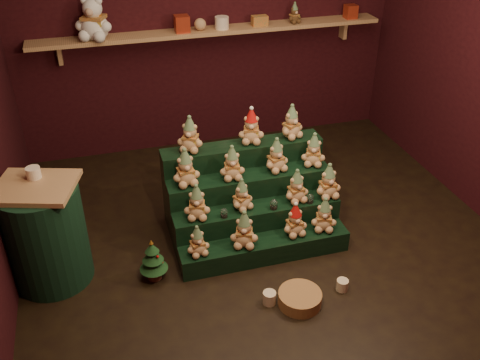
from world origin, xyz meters
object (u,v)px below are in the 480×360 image
object	(u,v)px
mug_right	(342,285)
white_bear	(93,13)
riser_tier_front	(265,249)
mini_christmas_tree	(153,260)
snow_globe_c	(310,199)
snow_globe_b	(274,204)
snow_globe_a	(224,213)
brown_bear	(294,13)
side_table	(46,234)
wicker_basket	(300,298)
mug_left	(269,298)

from	to	relation	value
mug_right	white_bear	xyz separation A→B (m)	(-1.51, 2.53, 1.52)
riser_tier_front	mini_christmas_tree	bearing A→B (deg)	179.62
snow_globe_c	snow_globe_b	bearing A→B (deg)	-180.00
snow_globe_a	brown_bear	size ratio (longest dim) A/B	0.38
side_table	mini_christmas_tree	xyz separation A→B (m)	(0.75, -0.23, -0.24)
snow_globe_c	brown_bear	size ratio (longest dim) A/B	0.38
mini_christmas_tree	wicker_basket	size ratio (longest dim) A/B	1.16
mini_christmas_tree	white_bear	size ratio (longest dim) A/B	0.76
snow_globe_a	snow_globe_b	size ratio (longest dim) A/B	0.92
brown_bear	mini_christmas_tree	bearing A→B (deg)	-149.32
snow_globe_a	mug_left	size ratio (longest dim) A/B	0.78
snow_globe_a	white_bear	size ratio (longest dim) A/B	0.16
mug_left	wicker_basket	xyz separation A→B (m)	(0.21, -0.07, 0.00)
side_table	mug_right	distance (m)	2.26
mug_right	white_bear	distance (m)	3.31
snow_globe_b	white_bear	distance (m)	2.48
wicker_basket	snow_globe_c	bearing A→B (deg)	63.88
riser_tier_front	side_table	size ratio (longest dim) A/B	1.64
snow_globe_c	white_bear	bearing A→B (deg)	129.05
wicker_basket	riser_tier_front	bearing A→B (deg)	98.33
snow_globe_b	mini_christmas_tree	size ratio (longest dim) A/B	0.23
snow_globe_b	white_bear	xyz separation A→B (m)	(-1.18, 1.85, 1.16)
riser_tier_front	white_bear	size ratio (longest dim) A/B	2.84
riser_tier_front	snow_globe_a	xyz separation A→B (m)	(-0.30, 0.16, 0.31)
snow_globe_b	wicker_basket	bearing A→B (deg)	-93.04
mini_christmas_tree	white_bear	world-z (taller)	white_bear
snow_globe_c	wicker_basket	distance (m)	0.88
snow_globe_b	mini_christmas_tree	distance (m)	1.06
mini_christmas_tree	side_table	bearing A→B (deg)	162.61
mug_left	mug_right	xyz separation A→B (m)	(0.58, -0.02, -0.00)
mini_christmas_tree	wicker_basket	xyz separation A→B (m)	(0.99, -0.57, -0.13)
snow_globe_c	wicker_basket	bearing A→B (deg)	-116.12
snow_globe_c	mini_christmas_tree	distance (m)	1.37
brown_bear	riser_tier_front	bearing A→B (deg)	-131.86
side_table	snow_globe_c	bearing A→B (deg)	15.36
riser_tier_front	brown_bear	bearing A→B (deg)	64.57
mug_right	white_bear	size ratio (longest dim) A/B	0.18
riser_tier_front	brown_bear	xyz separation A→B (m)	(0.95, 2.01, 1.33)
side_table	mug_left	world-z (taller)	side_table
mug_left	wicker_basket	world-z (taller)	wicker_basket
mini_christmas_tree	brown_bear	distance (m)	3.00
wicker_basket	side_table	bearing A→B (deg)	155.00
snow_globe_a	snow_globe_b	bearing A→B (deg)	0.00
side_table	wicker_basket	bearing A→B (deg)	-7.45
riser_tier_front	snow_globe_b	distance (m)	0.37
snow_globe_a	wicker_basket	distance (m)	0.89
snow_globe_c	mug_left	distance (m)	0.94
snow_globe_a	snow_globe_c	xyz separation A→B (m)	(0.74, 0.00, 0.00)
white_bear	snow_globe_a	bearing A→B (deg)	-43.56
snow_globe_c	mug_right	size ratio (longest dim) A/B	0.87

